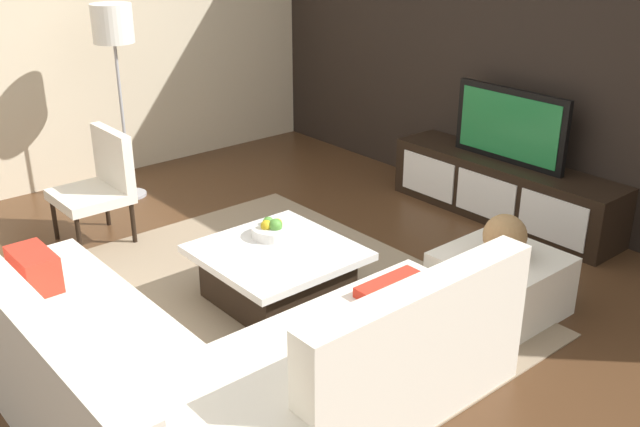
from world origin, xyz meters
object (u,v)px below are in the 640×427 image
Objects in this scene: floor_lamp at (114,35)px; decorative_ball at (505,236)px; television at (510,126)px; sectional_couch at (196,361)px; media_console at (503,190)px; accent_chair_near at (101,180)px; fruit_bowl at (272,229)px; coffee_table at (277,273)px; ottoman at (500,283)px.

decorative_ball is at bearing 14.39° from floor_lamp.
television is 3.76× the size of decorative_ball.
sectional_couch is 1.47× the size of floor_lamp.
media_console is 0.82× the size of sectional_couch.
accent_chair_near is 1.59m from fruit_bowl.
accent_chair_near is at bearing -165.49° from coffee_table.
ottoman is at bearing 44.36° from coffee_table.
floor_lamp is at bearing -165.61° from ottoman.
coffee_table is at bearing 121.91° from sectional_couch.
accent_chair_near is at bearing -38.31° from floor_lamp.
media_console is at bearing 126.02° from decorative_ball.
television reaches higher than ottoman.
sectional_couch is at bearing -81.00° from television.
accent_chair_near is at bearing -151.93° from decorative_ball.
television is 1.10× the size of coffee_table.
accent_chair_near reaches higher than sectional_couch.
floor_lamp is 6.07× the size of fruit_bowl.
television is 2.25m from fruit_bowl.
floor_lamp is (-2.49, -2.16, 0.64)m from television.
television is at bearing 126.01° from ottoman.
floor_lamp is at bearing -165.61° from decorative_ball.
ottoman is (2.71, 1.44, -0.29)m from accent_chair_near.
television reaches higher than decorative_ball.
television is at bearing 51.54° from accent_chair_near.
sectional_couch is at bearing -101.59° from decorative_ball.
floor_lamp is 3.75m from ottoman.
accent_chair_near is 3.08m from ottoman.
floor_lamp reaches higher than decorative_ball.
fruit_bowl is at bearing -0.86° from floor_lamp.
coffee_table is 3.41× the size of decorative_ball.
decorative_ball is at bearing -53.99° from television.
media_console is at bearing 126.02° from ottoman.
fruit_bowl is at bearing 14.19° from accent_chair_near.
ottoman is at bearing -53.99° from television.
television is 3.27m from accent_chair_near.
decorative_ball is (0.00, 0.00, 0.34)m from ottoman.
media_console is at bearing 82.74° from fruit_bowl.
coffee_table is 0.31m from fruit_bowl.
decorative_ball is (0.93, -1.29, 0.29)m from media_console.
sectional_couch reaches higher than ottoman.
sectional_couch reaches higher than coffee_table.
sectional_couch is at bearing -20.58° from floor_lamp.
fruit_bowl is at bearing 151.01° from coffee_table.
sectional_couch is 3.58× the size of ottoman.
coffee_table is at bearing -92.49° from media_console.
fruit_bowl is (1.49, 0.53, -0.06)m from accent_chair_near.
television is 3.72× the size of fruit_bowl.
sectional_couch is 2.37m from accent_chair_near.
floor_lamp reaches higher than ottoman.
television is 3.38m from sectional_couch.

